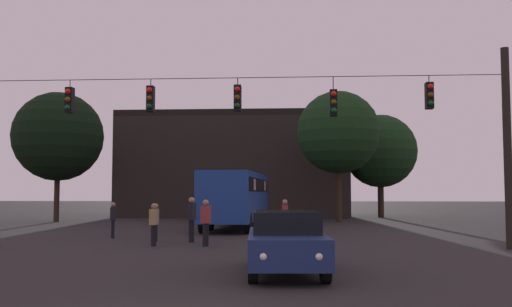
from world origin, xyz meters
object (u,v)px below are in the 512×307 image
object	(u,v)px
pedestrian_crossing_center	(206,220)
tree_behind_building	(338,132)
pedestrian_crossing_left	(113,218)
pedestrian_near_bus	(192,216)
tree_right_far	(58,137)
city_bus	(237,194)
pedestrian_crossing_right	(154,222)
pedestrian_far_side	(285,216)
pedestrian_trailing	(156,220)
car_near_right	(286,241)
tree_left_silhouette	(380,151)

from	to	relation	value
pedestrian_crossing_center	tree_behind_building	bearing A→B (deg)	69.27
pedestrian_crossing_left	pedestrian_near_bus	distance (m)	4.10
pedestrian_crossing_center	tree_right_far	size ratio (longest dim) A/B	0.20
city_bus	pedestrian_crossing_center	bearing A→B (deg)	-90.78
pedestrian_crossing_left	pedestrian_near_bus	world-z (taller)	pedestrian_near_bus
pedestrian_crossing_right	pedestrian_far_side	distance (m)	6.13
pedestrian_trailing	tree_right_far	world-z (taller)	tree_right_far
pedestrian_crossing_left	pedestrian_far_side	distance (m)	7.43
pedestrian_crossing_center	tree_behind_building	size ratio (longest dim) A/B	0.20
car_near_right	pedestrian_trailing	distance (m)	9.91
pedestrian_crossing_right	pedestrian_trailing	world-z (taller)	pedestrian_crossing_right
pedestrian_crossing_center	pedestrian_near_bus	distance (m)	1.86
car_near_right	tree_left_silhouette	xyz separation A→B (m)	(7.11, 29.87, 4.36)
pedestrian_far_side	tree_right_far	world-z (taller)	tree_right_far
pedestrian_near_bus	city_bus	bearing A→B (deg)	83.76
city_bus	pedestrian_trailing	size ratio (longest dim) A/B	7.27
pedestrian_crossing_left	tree_behind_building	xyz separation A→B (m)	(10.84, 13.24, 5.06)
pedestrian_far_side	tree_behind_building	xyz separation A→B (m)	(3.43, 12.78, 4.99)
car_near_right	tree_right_far	distance (m)	27.51
car_near_right	pedestrian_near_bus	size ratio (longest dim) A/B	2.48
tree_behind_building	tree_right_far	world-z (taller)	tree_behind_building
tree_right_far	pedestrian_near_bus	bearing A→B (deg)	-50.59
pedestrian_crossing_center	pedestrian_crossing_right	xyz separation A→B (m)	(-1.93, 0.01, -0.09)
pedestrian_crossing_left	tree_left_silhouette	bearing A→B (deg)	53.74
city_bus	car_near_right	xyz separation A→B (m)	(2.84, -17.05, -1.07)
pedestrian_trailing	tree_behind_building	world-z (taller)	tree_behind_building
pedestrian_crossing_right	pedestrian_trailing	distance (m)	1.89
pedestrian_crossing_left	tree_right_far	distance (m)	15.43
pedestrian_crossing_right	tree_left_silhouette	distance (m)	26.61
car_near_right	pedestrian_crossing_left	xyz separation A→B (m)	(-7.54, 9.89, 0.07)
pedestrian_near_bus	pedestrian_trailing	size ratio (longest dim) A/B	1.17
pedestrian_far_side	tree_behind_building	world-z (taller)	tree_behind_building
tree_right_far	pedestrian_far_side	bearing A→B (deg)	-38.00
pedestrian_trailing	tree_right_far	size ratio (longest dim) A/B	0.18
car_near_right	tree_behind_building	distance (m)	23.92
pedestrian_crossing_right	tree_behind_building	xyz separation A→B (m)	(8.22, 16.60, 5.05)
city_bus	pedestrian_crossing_left	xyz separation A→B (m)	(-4.70, -7.16, -1.00)
pedestrian_near_bus	pedestrian_crossing_right	bearing A→B (deg)	-123.73
car_near_right	tree_right_far	size ratio (longest dim) A/B	0.51
pedestrian_far_side	tree_right_far	size ratio (longest dim) A/B	0.19
pedestrian_crossing_right	pedestrian_far_side	xyz separation A→B (m)	(4.80, 3.82, 0.06)
car_near_right	pedestrian_far_side	distance (m)	10.35
pedestrian_crossing_left	tree_behind_building	bearing A→B (deg)	50.68
city_bus	tree_right_far	bearing A→B (deg)	157.38
pedestrian_trailing	pedestrian_crossing_right	bearing A→B (deg)	-78.34
car_near_right	pedestrian_crossing_center	distance (m)	7.17
pedestrian_far_side	car_near_right	bearing A→B (deg)	-89.31
city_bus	tree_behind_building	world-z (taller)	tree_behind_building
car_near_right	pedestrian_crossing_left	bearing A→B (deg)	127.32
car_near_right	pedestrian_far_side	bearing A→B (deg)	90.69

